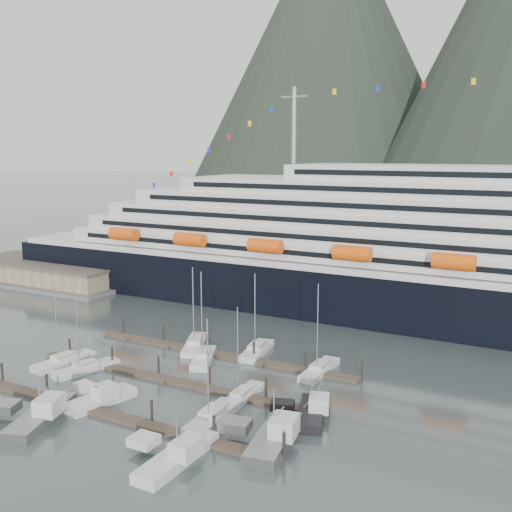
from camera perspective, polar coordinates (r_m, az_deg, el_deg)
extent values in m
plane|color=#4E5C5B|center=(84.32, -6.57, -13.11)|extent=(1600.00, 1600.00, 0.00)
cone|color=#222D21|center=(722.95, 7.05, 18.80)|extent=(340.00, 340.00, 340.00)
cube|color=black|center=(123.33, 18.41, -4.14)|extent=(210.00, 28.00, 12.00)
cube|color=silver|center=(121.97, 18.58, -1.17)|extent=(205.80, 27.44, 1.50)
cube|color=silver|center=(120.80, 20.98, -0.16)|extent=(185.00, 26.00, 3.20)
cube|color=black|center=(108.03, 20.04, -1.15)|extent=(175.75, 0.20, 1.00)
cube|color=silver|center=(120.08, 22.01, 1.26)|extent=(180.00, 25.00, 3.20)
cube|color=black|center=(107.72, 21.23, 0.47)|extent=(171.00, 0.20, 1.00)
cube|color=silver|center=(119.48, 23.07, 2.70)|extent=(172.00, 24.00, 3.20)
cube|color=black|center=(107.55, 22.42, 2.11)|extent=(163.40, 0.20, 1.00)
cylinder|color=gray|center=(130.51, 3.64, 12.29)|extent=(1.00, 1.00, 16.00)
cylinder|color=#FF590D|center=(138.21, -12.46, 2.05)|extent=(7.00, 2.80, 2.80)
cylinder|color=#FF590D|center=(127.22, -6.32, 1.56)|extent=(7.00, 2.80, 2.80)
cylinder|color=#FF590D|center=(117.96, 0.88, 0.96)|extent=(7.00, 2.80, 2.80)
cylinder|color=#FF590D|center=(110.86, 9.15, 0.25)|extent=(7.00, 2.80, 2.80)
cylinder|color=#FF590D|center=(106.38, 18.32, -0.54)|extent=(7.00, 2.80, 2.80)
cube|color=#595956|center=(160.74, -19.11, -2.32)|extent=(46.00, 20.00, 1.20)
cube|color=gray|center=(160.31, -19.15, -1.55)|extent=(42.00, 16.00, 5.00)
cube|color=#595147|center=(159.82, -19.21, -0.60)|extent=(43.00, 17.00, 0.60)
cube|color=#44382B|center=(80.03, -13.86, -14.46)|extent=(48.00, 2.00, 0.50)
cylinder|color=black|center=(94.83, -23.02, -10.29)|extent=(0.36, 0.36, 3.20)
cylinder|color=black|center=(88.29, -19.29, -11.56)|extent=(0.36, 0.36, 3.20)
cylinder|color=black|center=(82.21, -14.95, -12.96)|extent=(0.36, 0.36, 3.20)
cylinder|color=black|center=(76.71, -9.90, -14.48)|extent=(0.36, 0.36, 3.20)
cylinder|color=black|center=(71.92, -4.03, -16.08)|extent=(0.36, 0.36, 3.20)
cylinder|color=black|center=(67.99, 2.70, -17.69)|extent=(0.36, 0.36, 3.20)
cube|color=#44382B|center=(89.21, -8.13, -11.65)|extent=(48.00, 2.00, 0.50)
cylinder|color=black|center=(102.83, -17.31, -8.37)|extent=(0.36, 0.36, 3.20)
cylinder|color=black|center=(96.83, -13.54, -9.34)|extent=(0.36, 0.36, 3.20)
cylinder|color=black|center=(91.32, -9.26, -10.38)|extent=(0.36, 0.36, 3.20)
cylinder|color=black|center=(86.40, -4.44, -11.49)|extent=(0.36, 0.36, 3.20)
cylinder|color=black|center=(82.18, 0.97, -12.61)|extent=(0.36, 0.36, 3.20)
cylinder|color=black|center=(78.76, 6.95, -13.73)|extent=(0.36, 0.36, 3.20)
cube|color=#44382B|center=(99.24, -3.59, -9.30)|extent=(48.00, 2.00, 0.50)
cylinder|color=black|center=(111.77, -12.52, -6.68)|extent=(0.36, 0.36, 3.20)
cylinder|color=black|center=(106.28, -8.82, -7.43)|extent=(0.36, 0.36, 3.20)
cylinder|color=black|center=(101.29, -4.72, -8.22)|extent=(0.36, 0.36, 3.20)
cylinder|color=black|center=(96.87, -0.20, -9.05)|extent=(0.36, 0.36, 3.20)
cylinder|color=black|center=(93.13, 4.73, -9.88)|extent=(0.36, 0.36, 3.20)
cylinder|color=black|center=(90.12, 10.06, -10.69)|extent=(0.36, 0.36, 3.20)
cube|color=silver|center=(99.57, -17.78, -9.71)|extent=(4.47, 10.65, 1.61)
cube|color=silver|center=(99.22, -17.81, -9.12)|extent=(2.80, 3.91, 0.92)
cylinder|color=gray|center=(96.98, -18.49, -6.04)|extent=(0.18, 0.18, 12.10)
cube|color=silver|center=(95.74, -15.88, -10.41)|extent=(5.80, 10.57, 1.44)
cube|color=silver|center=(95.43, -15.91, -9.88)|extent=(3.09, 4.06, 0.82)
cylinder|color=gray|center=(93.02, -16.66, -6.18)|extent=(0.16, 0.16, 13.67)
cube|color=silver|center=(96.95, -5.03, -9.79)|extent=(6.66, 10.31, 1.48)
cube|color=silver|center=(96.63, -5.04, -9.25)|extent=(3.38, 4.09, 0.85)
cylinder|color=gray|center=(93.71, -5.20, -5.63)|extent=(0.17, 0.17, 13.74)
cube|color=silver|center=(82.67, -1.40, -13.34)|extent=(2.65, 9.95, 1.26)
cube|color=silver|center=(82.36, -1.40, -12.84)|extent=(1.91, 3.51, 0.72)
cylinder|color=gray|center=(79.44, -1.76, -9.16)|extent=(0.14, 0.14, 12.25)
cube|color=silver|center=(103.37, -5.82, -8.53)|extent=(7.32, 11.40, 1.57)
cube|color=silver|center=(103.04, -5.83, -7.99)|extent=(3.67, 4.50, 0.90)
cylinder|color=gray|center=(100.22, -6.00, -4.77)|extent=(0.18, 0.18, 13.11)
cube|color=silver|center=(99.88, 0.08, -9.15)|extent=(4.67, 10.52, 1.58)
cube|color=silver|center=(99.55, 0.08, -8.58)|extent=(2.85, 3.90, 0.90)
cylinder|color=gray|center=(96.86, -0.11, -5.36)|extent=(0.18, 0.18, 12.68)
cube|color=silver|center=(92.30, 6.07, -10.85)|extent=(2.67, 10.42, 1.39)
cube|color=silver|center=(91.99, 6.08, -10.33)|extent=(2.01, 3.66, 0.79)
cylinder|color=gray|center=(89.09, 5.89, -6.74)|extent=(0.16, 0.16, 13.06)
cube|color=silver|center=(76.67, -4.15, -15.31)|extent=(3.75, 10.45, 1.60)
cube|color=silver|center=(76.23, -4.16, -14.59)|extent=(2.55, 3.76, 0.91)
cylinder|color=gray|center=(73.13, -4.61, -10.67)|extent=(0.18, 0.18, 12.39)
cube|color=gray|center=(81.12, -19.80, -14.35)|extent=(7.44, 13.03, 1.94)
cube|color=gray|center=(82.97, -22.82, -13.09)|extent=(4.02, 3.70, 1.16)
cube|color=silver|center=(79.81, -19.07, -13.25)|extent=(3.80, 4.46, 2.13)
cube|color=black|center=(79.51, -19.10, -12.74)|extent=(3.54, 4.16, 0.48)
cylinder|color=gray|center=(79.77, -19.95, -12.04)|extent=(0.15, 0.15, 4.84)
cube|color=silver|center=(83.79, -14.53, -13.27)|extent=(5.15, 10.05, 1.74)
cube|color=silver|center=(86.23, -15.97, -11.90)|extent=(3.35, 2.70, 1.05)
cube|color=silver|center=(82.42, -14.20, -12.41)|extent=(3.01, 3.34, 1.92)
cube|color=black|center=(82.16, -14.22, -11.96)|extent=(2.80, 3.12, 0.44)
cylinder|color=gray|center=(82.62, -14.63, -11.26)|extent=(0.14, 0.14, 4.36)
cube|color=silver|center=(68.33, -7.49, -18.62)|extent=(3.09, 11.98, 1.71)
cube|color=silver|center=(70.36, -10.64, -16.89)|extent=(2.91, 2.64, 1.03)
cube|color=silver|center=(66.94, -6.65, -17.68)|extent=(2.40, 3.59, 1.88)
cube|color=black|center=(66.63, -6.66, -17.15)|extent=(2.23, 3.35, 0.43)
cylinder|color=gray|center=(66.92, -7.55, -16.31)|extent=(0.14, 0.14, 4.28)
cube|color=gray|center=(71.35, 1.70, -17.23)|extent=(5.80, 12.64, 2.03)
cube|color=gray|center=(72.08, -1.97, -15.80)|extent=(3.88, 3.26, 1.22)
cube|color=silver|center=(70.17, 2.70, -15.92)|extent=(3.46, 4.11, 2.23)
cube|color=black|center=(69.82, 2.70, -15.32)|extent=(3.21, 3.83, 0.51)
cylinder|color=gray|center=(69.74, 1.71, -14.51)|extent=(0.16, 0.16, 5.07)
cube|color=black|center=(77.79, 5.29, -14.86)|extent=(6.09, 10.11, 1.75)
cube|color=black|center=(77.68, 2.53, -14.01)|extent=(3.50, 2.96, 1.05)
cube|color=silver|center=(77.06, 6.04, -13.77)|extent=(3.25, 3.52, 1.92)
cube|color=black|center=(76.78, 6.05, -13.29)|extent=(3.02, 3.28, 0.44)
cylinder|color=gray|center=(76.53, 5.32, -12.72)|extent=(0.14, 0.14, 4.37)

